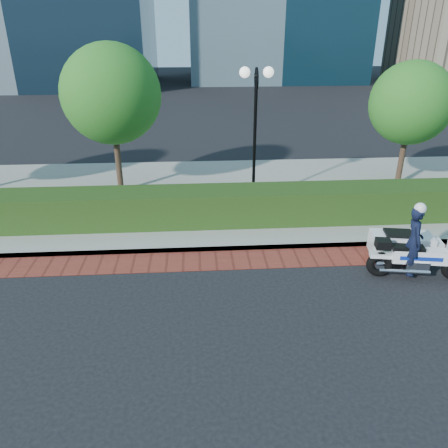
{
  "coord_description": "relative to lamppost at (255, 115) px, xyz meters",
  "views": [
    {
      "loc": [
        -0.89,
        -8.19,
        5.42
      ],
      "look_at": [
        -0.22,
        1.54,
        1.0
      ],
      "focal_mm": 35.0,
      "sensor_mm": 36.0,
      "label": 1
    }
  ],
  "objects": [
    {
      "name": "sidewalk",
      "position": [
        -1.0,
        0.8,
        -2.88
      ],
      "size": [
        60.0,
        8.0,
        0.15
      ],
      "primitive_type": "cube",
      "color": "gray",
      "rests_on": "ground"
    },
    {
      "name": "police_motorcycle",
      "position": [
        3.2,
        -4.5,
        -2.31
      ],
      "size": [
        2.33,
        1.84,
        1.89
      ],
      "rotation": [
        0.0,
        0.0,
        -0.17
      ],
      "color": "black",
      "rests_on": "ground"
    },
    {
      "name": "lamppost",
      "position": [
        0.0,
        0.0,
        0.0
      ],
      "size": [
        1.02,
        0.7,
        4.21
      ],
      "color": "black",
      "rests_on": "sidewalk"
    },
    {
      "name": "tree_b",
      "position": [
        -4.5,
        1.3,
        0.48
      ],
      "size": [
        3.2,
        3.2,
        4.89
      ],
      "color": "#332319",
      "rests_on": "sidewalk"
    },
    {
      "name": "hedge_main",
      "position": [
        -1.0,
        -1.6,
        -2.31
      ],
      "size": [
        18.0,
        1.2,
        1.0
      ],
      "primitive_type": "cube",
      "color": "black",
      "rests_on": "sidewalk"
    },
    {
      "name": "brick_strip",
      "position": [
        -1.0,
        -3.7,
        -2.95
      ],
      "size": [
        60.0,
        1.0,
        0.01
      ],
      "primitive_type": "cube",
      "color": "maroon",
      "rests_on": "ground"
    },
    {
      "name": "ground",
      "position": [
        -1.0,
        -5.2,
        -2.96
      ],
      "size": [
        120.0,
        120.0,
        0.0
      ],
      "primitive_type": "plane",
      "color": "black",
      "rests_on": "ground"
    },
    {
      "name": "tree_c",
      "position": [
        5.5,
        1.3,
        0.09
      ],
      "size": [
        2.8,
        2.8,
        4.3
      ],
      "color": "#332319",
      "rests_on": "sidewalk"
    }
  ]
}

